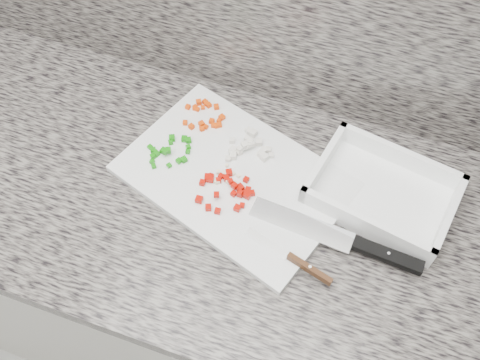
# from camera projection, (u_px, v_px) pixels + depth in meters

# --- Properties ---
(cabinet) EXTENTS (3.92, 0.62, 0.86)m
(cabinet) POSITION_uv_depth(u_px,v_px,m) (210.00, 280.00, 1.49)
(cabinet) COLOR beige
(cabinet) RESTS_ON ground
(countertop) EXTENTS (3.96, 0.64, 0.04)m
(countertop) POSITION_uv_depth(u_px,v_px,m) (200.00, 196.00, 1.11)
(countertop) COLOR slate
(countertop) RESTS_ON cabinet
(cutting_board) EXTENTS (0.52, 0.43, 0.01)m
(cutting_board) POSITION_uv_depth(u_px,v_px,m) (234.00, 177.00, 1.10)
(cutting_board) COLOR white
(cutting_board) RESTS_ON countertop
(carrot_pile) EXTENTS (0.10, 0.09, 0.01)m
(carrot_pile) POSITION_uv_depth(u_px,v_px,m) (205.00, 115.00, 1.18)
(carrot_pile) COLOR #D63C04
(carrot_pile) RESTS_ON cutting_board
(onion_pile) EXTENTS (0.10, 0.10, 0.02)m
(onion_pile) POSITION_uv_depth(u_px,v_px,m) (248.00, 147.00, 1.13)
(onion_pile) COLOR silver
(onion_pile) RESTS_ON cutting_board
(green_pepper_pile) EXTENTS (0.10, 0.10, 0.02)m
(green_pepper_pile) POSITION_uv_depth(u_px,v_px,m) (170.00, 150.00, 1.12)
(green_pepper_pile) COLOR #137B0B
(green_pepper_pile) RESTS_ON cutting_board
(red_pepper_pile) EXTENTS (0.12, 0.11, 0.02)m
(red_pepper_pile) POSITION_uv_depth(u_px,v_px,m) (227.00, 189.00, 1.07)
(red_pepper_pile) COLOR #AB0C02
(red_pepper_pile) RESTS_ON cutting_board
(garlic_pile) EXTENTS (0.05, 0.06, 0.01)m
(garlic_pile) POSITION_uv_depth(u_px,v_px,m) (224.00, 177.00, 1.09)
(garlic_pile) COLOR beige
(garlic_pile) RESTS_ON cutting_board
(chef_knife) EXTENTS (0.34, 0.06, 0.02)m
(chef_knife) POSITION_uv_depth(u_px,v_px,m) (357.00, 244.00, 1.01)
(chef_knife) COLOR white
(chef_knife) RESTS_ON cutting_board
(paring_knife) EXTENTS (0.18, 0.07, 0.02)m
(paring_knife) POSITION_uv_depth(u_px,v_px,m) (298.00, 262.00, 0.98)
(paring_knife) COLOR white
(paring_knife) RESTS_ON cutting_board
(tray) EXTENTS (0.31, 0.25, 0.06)m
(tray) POSITION_uv_depth(u_px,v_px,m) (382.00, 193.00, 1.07)
(tray) COLOR white
(tray) RESTS_ON countertop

